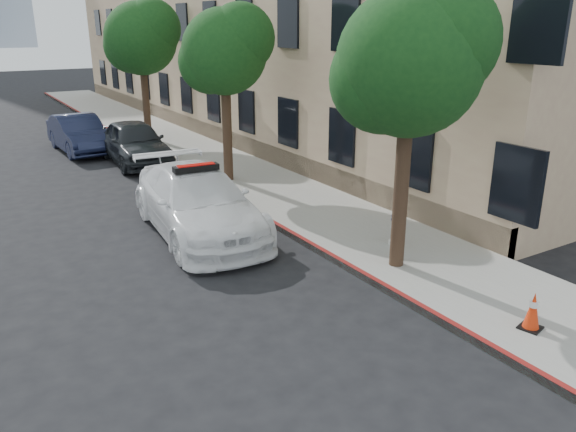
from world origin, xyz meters
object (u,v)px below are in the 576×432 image
at_px(parked_car_far, 79,134).
at_px(police_car, 198,202).
at_px(parked_car_mid, 135,142).
at_px(fire_hydrant, 396,229).
at_px(traffic_cone, 533,311).

bearing_deg(parked_car_far, police_car, -90.56).
xyz_separation_m(parked_car_mid, parked_car_far, (-1.31, 3.14, -0.05)).
xyz_separation_m(parked_car_far, fire_hydrant, (3.76, -14.63, -0.21)).
relative_size(parked_car_mid, fire_hydrant, 6.05).
bearing_deg(fire_hydrant, police_car, 121.63).
bearing_deg(parked_car_mid, police_car, -94.56).
bearing_deg(fire_hydrant, parked_car_far, 91.42).
bearing_deg(parked_car_mid, traffic_cone, -81.35).
relative_size(parked_car_mid, traffic_cone, 7.07).
distance_m(police_car, parked_car_mid, 8.13).
bearing_deg(fire_hydrant, traffic_cone, -111.95).
relative_size(parked_car_mid, parked_car_far, 1.04).
bearing_deg(police_car, parked_car_mid, 88.41).
relative_size(fire_hydrant, traffic_cone, 1.17).
bearing_deg(parked_car_far, fire_hydrant, -78.13).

